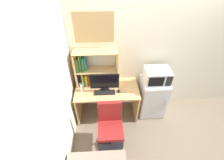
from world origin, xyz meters
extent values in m
cube|color=silver|center=(0.40, 0.02, 1.30)|extent=(6.40, 0.04, 2.60)
cube|color=silver|center=(-1.62, -1.60, 1.30)|extent=(0.04, 4.40, 2.60)
cube|color=tan|center=(-0.92, -0.32, 0.73)|extent=(1.26, 0.65, 0.03)
cube|color=tan|center=(-1.53, -0.32, 0.36)|extent=(0.04, 0.58, 0.72)
cube|color=tan|center=(-0.31, -0.32, 0.36)|extent=(0.04, 0.58, 0.72)
cube|color=tan|center=(-1.50, -0.14, 1.12)|extent=(0.03, 0.28, 0.75)
cube|color=tan|center=(-0.72, -0.14, 1.12)|extent=(0.03, 0.28, 0.75)
cube|color=tan|center=(-1.11, -0.14, 1.48)|extent=(0.81, 0.28, 0.01)
cube|color=tan|center=(-1.11, -0.14, 1.09)|extent=(0.75, 0.28, 0.01)
cube|color=black|center=(-1.47, -0.11, 0.88)|extent=(0.03, 0.19, 0.27)
cube|color=black|center=(-1.43, -0.11, 0.88)|extent=(0.04, 0.17, 0.26)
cube|color=gold|center=(-1.40, -0.12, 0.89)|extent=(0.03, 0.20, 0.29)
cube|color=#197233|center=(-1.36, -0.12, 0.86)|extent=(0.03, 0.22, 0.23)
cube|color=orange|center=(-1.32, -0.13, 0.87)|extent=(0.04, 0.23, 0.26)
cube|color=orange|center=(-1.29, -0.10, 0.86)|extent=(0.02, 0.16, 0.24)
cube|color=gold|center=(-1.47, -0.11, 1.27)|extent=(0.02, 0.19, 0.35)
cube|color=#197233|center=(-1.44, -0.12, 1.23)|extent=(0.03, 0.23, 0.27)
cube|color=brown|center=(-1.40, -0.11, 1.25)|extent=(0.03, 0.19, 0.32)
cube|color=#197233|center=(-1.37, -0.11, 1.27)|extent=(0.02, 0.17, 0.34)
cube|color=#197233|center=(-1.34, -0.12, 1.24)|extent=(0.03, 0.21, 0.28)
cube|color=teal|center=(-1.31, -0.10, 1.23)|extent=(0.03, 0.16, 0.28)
cylinder|color=black|center=(-0.96, -0.38, 0.75)|extent=(0.19, 0.19, 0.02)
cylinder|color=black|center=(-0.96, -0.38, 0.80)|extent=(0.04, 0.04, 0.07)
cube|color=black|center=(-0.96, -0.38, 0.98)|extent=(0.55, 0.01, 0.32)
cube|color=black|center=(-0.96, -0.38, 0.98)|extent=(0.53, 0.02, 0.30)
cube|color=black|center=(-0.96, -0.44, 0.75)|extent=(0.40, 0.13, 0.02)
ellipsoid|color=black|center=(-0.69, -0.42, 0.76)|extent=(0.05, 0.09, 0.04)
cylinder|color=silver|center=(-1.40, -0.35, 0.83)|extent=(0.07, 0.07, 0.18)
cylinder|color=black|center=(-1.40, -0.35, 0.93)|extent=(0.04, 0.04, 0.02)
cube|color=silver|center=(0.05, -0.30, 0.44)|extent=(0.53, 0.49, 0.88)
cube|color=silver|center=(0.05, -0.55, 0.44)|extent=(0.50, 0.01, 0.85)
cylinder|color=#B2B2B7|center=(0.23, -0.56, 0.49)|extent=(0.01, 0.01, 0.31)
cube|color=silver|center=(0.05, -0.30, 1.02)|extent=(0.47, 0.37, 0.27)
cube|color=black|center=(-0.02, -0.49, 1.02)|extent=(0.28, 0.01, 0.21)
cube|color=black|center=(0.22, -0.49, 1.02)|extent=(0.11, 0.01, 0.22)
cylinder|color=black|center=(-0.88, -1.08, 0.02)|extent=(0.49, 0.49, 0.04)
cylinder|color=black|center=(-0.88, -1.08, 0.24)|extent=(0.04, 0.04, 0.44)
cube|color=maroon|center=(-0.88, -1.08, 0.48)|extent=(0.43, 0.43, 0.07)
cube|color=maroon|center=(-0.88, -0.88, 0.74)|extent=(0.41, 0.06, 0.44)
cube|color=tan|center=(-1.11, -0.01, 1.86)|extent=(0.68, 0.02, 0.52)
camera|label=1|loc=(-0.94, -2.58, 2.80)|focal=24.64mm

